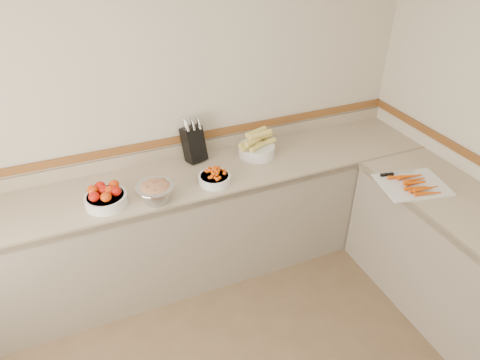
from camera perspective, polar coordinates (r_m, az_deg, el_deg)
name	(u,v)px	position (r m, az deg, el deg)	size (l,w,h in m)	color
back_wall	(162,111)	(3.24, -10.34, 8.99)	(4.00, 4.00, 0.00)	beige
counter_back	(183,226)	(3.41, -7.61, -6.15)	(4.00, 0.65, 1.08)	tan
knife_block	(194,143)	(3.30, -6.20, 4.91)	(0.19, 0.21, 0.36)	black
tomato_bowl	(106,197)	(2.96, -17.48, -2.15)	(0.28, 0.28, 0.14)	white
cherry_tomato_bowl	(214,177)	(3.06, -3.42, 0.35)	(0.23, 0.23, 0.13)	white
corn_bowl	(257,147)	(3.38, 2.24, 4.47)	(0.32, 0.29, 0.21)	white
rhubarb_bowl	(156,191)	(2.90, -11.17, -1.51)	(0.27, 0.27, 0.15)	#B2B2BA
cutting_board	(413,184)	(3.27, 22.09, -0.49)	(0.52, 0.44, 0.07)	silver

